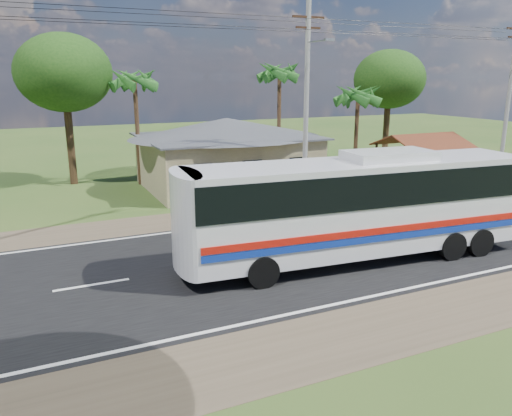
{
  "coord_description": "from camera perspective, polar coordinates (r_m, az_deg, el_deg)",
  "views": [
    {
      "loc": [
        -10.41,
        -16.67,
        6.89
      ],
      "look_at": [
        -2.39,
        1.0,
        1.78
      ],
      "focal_mm": 35.0,
      "sensor_mm": 36.0,
      "label": 1
    }
  ],
  "objects": [
    {
      "name": "coach_bus",
      "position": [
        19.32,
        11.96,
        0.98
      ],
      "size": [
        13.7,
        3.95,
        4.2
      ],
      "rotation": [
        0.0,
        0.0,
        -0.08
      ],
      "color": "silver",
      "rests_on": "ground"
    },
    {
      "name": "road",
      "position": [
        20.83,
        7.17,
        -4.66
      ],
      "size": [
        120.0,
        16.0,
        0.03
      ],
      "color": "black",
      "rests_on": "ground"
    },
    {
      "name": "motorcycle",
      "position": [
        32.02,
        17.62,
        2.38
      ],
      "size": [
        1.68,
        0.98,
        0.83
      ],
      "primitive_type": "imported",
      "rotation": [
        0.0,
        0.0,
        1.28
      ],
      "color": "black",
      "rests_on": "ground"
    },
    {
      "name": "palm_near",
      "position": [
        34.11,
        11.6,
        12.47
      ],
      "size": [
        2.8,
        2.8,
        6.7
      ],
      "color": "#47301E",
      "rests_on": "ground"
    },
    {
      "name": "palm_mid",
      "position": [
        36.12,
        2.71,
        15.16
      ],
      "size": [
        2.8,
        2.8,
        8.2
      ],
      "color": "#47301E",
      "rests_on": "ground"
    },
    {
      "name": "palm_far",
      "position": [
        33.3,
        -13.72,
        13.98
      ],
      "size": [
        2.8,
        2.8,
        7.7
      ],
      "color": "#47301E",
      "rests_on": "ground"
    },
    {
      "name": "waiting_shed",
      "position": [
        34.63,
        18.52,
        7.09
      ],
      "size": [
        5.2,
        4.48,
        3.35
      ],
      "color": "#372114",
      "rests_on": "ground"
    },
    {
      "name": "person",
      "position": [
        31.6,
        19.63,
        2.71
      ],
      "size": [
        0.66,
        0.56,
        1.54
      ],
      "primitive_type": "imported",
      "rotation": [
        0.0,
        0.0,
        3.54
      ],
      "color": "navy",
      "rests_on": "ground"
    },
    {
      "name": "concrete_barrier",
      "position": [
        32.25,
        20.35,
        2.3
      ],
      "size": [
        7.0,
        0.3,
        0.9
      ],
      "primitive_type": "cube",
      "color": "#9E9E99",
      "rests_on": "ground"
    },
    {
      "name": "tree_behind_shed",
      "position": [
        42.01,
        14.99,
        13.98
      ],
      "size": [
        5.6,
        5.6,
        9.02
      ],
      "color": "#47301E",
      "rests_on": "ground"
    },
    {
      "name": "utility_poles",
      "position": [
        26.62,
        5.16,
        12.27
      ],
      "size": [
        32.8,
        2.22,
        11.0
      ],
      "color": "#9E9E99",
      "rests_on": "ground"
    },
    {
      "name": "house",
      "position": [
        32.07,
        -3.37,
        7.11
      ],
      "size": [
        12.4,
        10.0,
        5.0
      ],
      "color": "tan",
      "rests_on": "ground"
    },
    {
      "name": "tree_behind_house",
      "position": [
        34.76,
        -21.1,
        14.17
      ],
      "size": [
        6.0,
        6.0,
        9.61
      ],
      "color": "#47301E",
      "rests_on": "ground"
    },
    {
      "name": "ground",
      "position": [
        20.83,
        7.17,
        -4.69
      ],
      "size": [
        120.0,
        120.0,
        0.0
      ],
      "primitive_type": "plane",
      "color": "#2B4A1A",
      "rests_on": "ground"
    }
  ]
}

